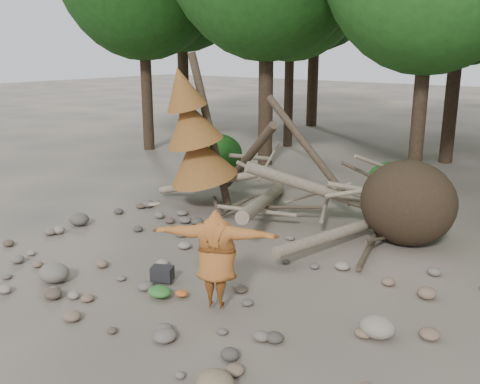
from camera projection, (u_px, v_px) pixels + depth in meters
The scene contains 13 objects.
ground at pixel (199, 275), 10.73m from camera, with size 120.00×120.00×0.00m, color #514C44.
deadfall_pile at pixel (383, 201), 12.55m from camera, with size 8.55×5.24×3.30m.
dead_conifer at pixel (194, 135), 14.59m from camera, with size 2.06×2.16×4.35m.
bush_left at pixel (217, 154), 19.29m from camera, with size 1.80×1.80×1.44m, color #174713.
bush_mid at pixel (391, 180), 16.10m from camera, with size 1.40×1.40×1.12m, color #205A1A.
frisbee_thrower at pixel (216, 258), 9.09m from camera, with size 2.34×1.51×1.76m.
backpack at pixel (162, 276), 10.37m from camera, with size 0.41×0.27×0.27m, color black.
cloth_green at pixel (160, 294), 9.73m from camera, with size 0.47×0.39×0.17m, color #2E6C2B.
cloth_orange at pixel (181, 296), 9.75m from camera, with size 0.26×0.21×0.10m, color #BB5520.
boulder_front_left at pixel (54, 273), 10.40m from camera, with size 0.62×0.56×0.37m, color #6E685C.
boulder_front_right at pixel (215, 383), 7.02m from camera, with size 0.54×0.49×0.32m, color #806B50.
boulder_mid_right at pixel (377, 327), 8.42m from camera, with size 0.57×0.51×0.34m, color gray.
boulder_mid_left at pixel (79, 219), 13.73m from camera, with size 0.54×0.49×0.32m, color #575149.
Camera 1 is at (6.68, -7.38, 4.43)m, focal length 40.00 mm.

